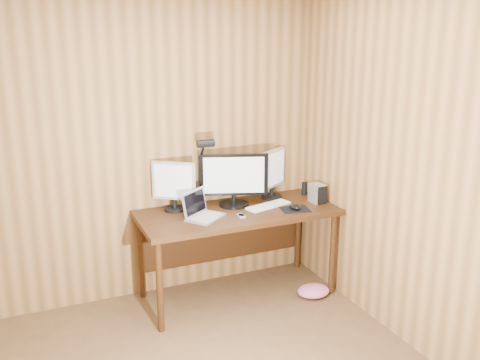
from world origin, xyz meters
TOP-DOWN VIEW (x-y plane):
  - room_shell at (0.00, 0.00)m, footprint 4.00×4.00m
  - desk at (0.93, 1.70)m, footprint 1.60×0.70m
  - monitor_center at (0.95, 1.77)m, footprint 0.54×0.25m
  - monitor_left at (0.46, 1.84)m, footprint 0.31×0.23m
  - monitor_right at (1.34, 1.83)m, footprint 0.34×0.23m
  - laptop at (0.60, 1.59)m, footprint 0.37×0.36m
  - keyboard at (1.21, 1.63)m, footprint 0.42×0.23m
  - mousepad at (1.37, 1.47)m, footprint 0.26×0.23m
  - mouse at (1.37, 1.47)m, footprint 0.09×0.13m
  - hard_drive at (1.64, 1.56)m, footprint 0.11×0.15m
  - phone at (0.90, 1.49)m, footprint 0.07×0.11m
  - speaker at (1.65, 1.80)m, footprint 0.05×0.05m
  - desk_lamp at (0.73, 1.86)m, footprint 0.14×0.20m
  - fabric_pile at (1.51, 1.35)m, footprint 0.29×0.25m

SIDE VIEW (x-z plane):
  - fabric_pile at x=1.51m, z-range 0.00..0.09m
  - desk at x=0.93m, z-range 0.25..1.00m
  - mousepad at x=1.37m, z-range 0.75..0.75m
  - phone at x=0.90m, z-range 0.75..0.76m
  - keyboard at x=1.21m, z-range 0.75..0.77m
  - mouse at x=1.37m, z-range 0.75..0.80m
  - laptop at x=0.60m, z-range 0.70..0.91m
  - speaker at x=1.65m, z-range 0.75..0.87m
  - hard_drive at x=1.64m, z-range 0.75..0.91m
  - monitor_left at x=0.46m, z-range 0.76..1.17m
  - monitor_right at x=1.34m, z-range 0.77..1.19m
  - monitor_center at x=0.95m, z-range 0.76..1.20m
  - desk_lamp at x=0.73m, z-range 0.82..1.43m
  - room_shell at x=0.00m, z-range -0.75..3.25m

